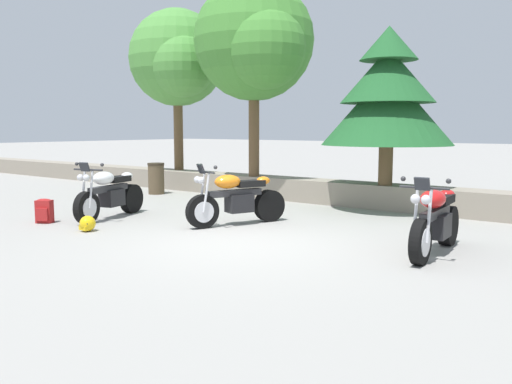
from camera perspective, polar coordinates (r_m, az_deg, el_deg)
ground_plane at (r=8.54m, az=-1.38°, el=-5.42°), size 120.00×120.00×0.00m
stone_wall at (r=12.55m, az=12.46°, el=-0.36°), size 36.00×0.80×0.55m
motorcycle_white_near_left at (r=11.14m, az=-15.44°, el=-0.25°), size 0.87×2.03×1.18m
motorcycle_orange_centre at (r=10.00m, az=-2.18°, el=-0.80°), size 1.01×1.98×1.18m
motorcycle_red_far_right at (r=8.07m, az=18.63°, el=-3.00°), size 0.67×2.07×1.18m
rider_backpack at (r=11.02m, az=-21.73°, el=-1.84°), size 0.35×0.34×0.47m
rider_helmet at (r=9.88m, az=-17.63°, el=-3.26°), size 0.28×0.28×0.28m
leafy_tree_far_left at (r=16.37m, az=-8.33°, el=13.83°), size 3.00×2.86×4.78m
leafy_tree_mid_left at (r=14.02m, az=0.02°, el=15.73°), size 3.24×3.09×5.05m
pine_tree_mid_right at (r=12.18m, az=13.91°, el=10.00°), size 2.87×2.87×3.47m
trash_bin at (r=14.98m, az=-10.64°, el=1.44°), size 0.46×0.46×0.86m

